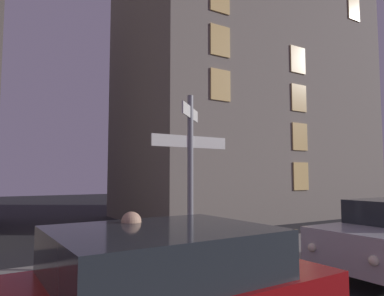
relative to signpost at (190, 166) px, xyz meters
name	(u,v)px	position (x,y,z in m)	size (l,w,h in m)	color
sidewalk_kerb	(134,275)	(-0.95, 0.57, -2.13)	(40.00, 2.92, 0.14)	gray
signpost	(190,166)	(0.00, 0.00, 0.00)	(1.73, 0.87, 3.50)	gray
cyclist	(126,294)	(-2.22, -2.39, -1.45)	(1.82, 0.36, 1.61)	black
building_right_block	(247,88)	(8.28, 7.98, 4.47)	(12.77, 6.93, 13.35)	slate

